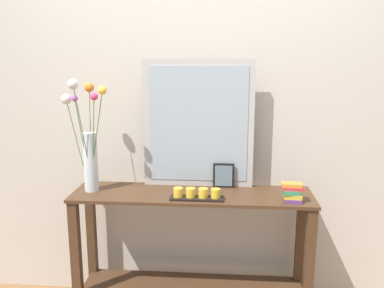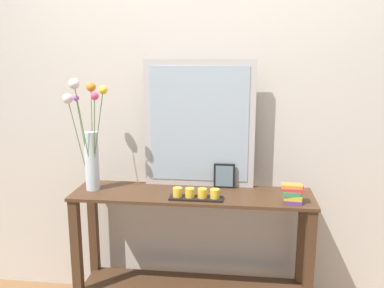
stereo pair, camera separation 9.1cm
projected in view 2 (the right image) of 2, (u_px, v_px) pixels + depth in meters
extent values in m
cube|color=beige|center=(197.00, 106.00, 2.75)|extent=(6.40, 0.08, 2.70)
cube|color=#472D1C|center=(192.00, 195.00, 2.56)|extent=(1.48, 0.38, 0.02)
cube|color=#472D1C|center=(192.00, 287.00, 2.69)|extent=(1.42, 0.34, 0.02)
cube|color=#472D1C|center=(77.00, 263.00, 2.58)|extent=(0.06, 0.06, 0.83)
cube|color=#472D1C|center=(308.00, 277.00, 2.42)|extent=(0.06, 0.06, 0.83)
cube|color=#472D1C|center=(94.00, 241.00, 2.88)|extent=(0.06, 0.06, 0.83)
cube|color=#472D1C|center=(301.00, 252.00, 2.72)|extent=(0.06, 0.06, 0.83)
cube|color=#B7B2AD|center=(199.00, 124.00, 2.63)|extent=(0.70, 0.03, 0.81)
cube|color=#9EADB7|center=(199.00, 125.00, 2.61)|extent=(0.62, 0.00, 0.73)
cylinder|color=silver|center=(92.00, 161.00, 2.59)|extent=(0.09, 0.09, 0.37)
cylinder|color=#4C753D|center=(94.00, 143.00, 2.52)|extent=(0.07, 0.10, 0.58)
sphere|color=#EA4275|center=(95.00, 96.00, 2.41)|extent=(0.05, 0.05, 0.05)
cylinder|color=#4C753D|center=(92.00, 137.00, 2.60)|extent=(0.02, 0.10, 0.62)
sphere|color=orange|center=(91.00, 87.00, 2.58)|extent=(0.06, 0.06, 0.06)
cylinder|color=#4C753D|center=(97.00, 140.00, 2.52)|extent=(0.13, 0.04, 0.62)
sphere|color=yellow|center=(103.00, 90.00, 2.43)|extent=(0.05, 0.05, 0.05)
cylinder|color=#4C753D|center=(85.00, 138.00, 2.50)|extent=(0.06, 0.10, 0.65)
sphere|color=silver|center=(74.00, 84.00, 2.39)|extent=(0.06, 0.06, 0.06)
cylinder|color=#4C753D|center=(85.00, 144.00, 2.54)|extent=(0.06, 0.04, 0.57)
sphere|color=#B24CB7|center=(76.00, 98.00, 2.46)|extent=(0.04, 0.04, 0.04)
cylinder|color=#4C753D|center=(79.00, 144.00, 2.55)|extent=(0.10, 0.05, 0.56)
sphere|color=silver|center=(68.00, 99.00, 2.47)|extent=(0.06, 0.06, 0.06)
cube|color=black|center=(196.00, 198.00, 2.45)|extent=(0.32, 0.09, 0.01)
cylinder|color=gold|center=(178.00, 192.00, 2.45)|extent=(0.06, 0.06, 0.05)
cylinder|color=gold|center=(190.00, 193.00, 2.44)|extent=(0.06, 0.06, 0.05)
cylinder|color=gold|center=(202.00, 193.00, 2.44)|extent=(0.06, 0.06, 0.05)
cylinder|color=gold|center=(215.00, 194.00, 2.43)|extent=(0.06, 0.06, 0.05)
cube|color=black|center=(224.00, 176.00, 2.64)|extent=(0.13, 0.01, 0.16)
cube|color=slate|center=(224.00, 176.00, 2.63)|extent=(0.11, 0.00, 0.14)
cube|color=#663884|center=(293.00, 202.00, 2.38)|extent=(0.10, 0.08, 0.02)
cube|color=gold|center=(293.00, 197.00, 2.38)|extent=(0.10, 0.08, 0.03)
cube|color=#388E56|center=(291.00, 193.00, 2.38)|extent=(0.10, 0.08, 0.02)
cube|color=#C63338|center=(293.00, 189.00, 2.38)|extent=(0.13, 0.08, 0.02)
cube|color=orange|center=(292.00, 186.00, 2.37)|extent=(0.12, 0.08, 0.02)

